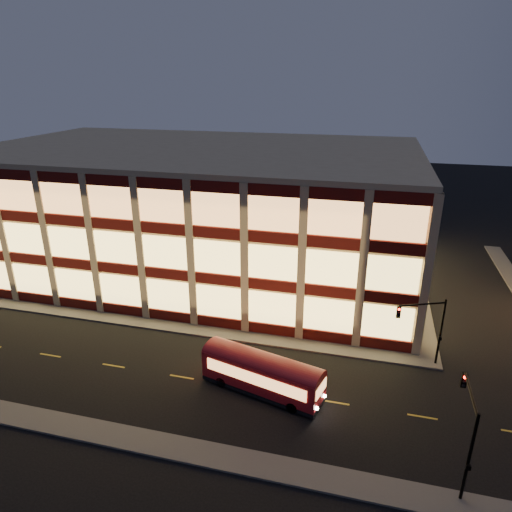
# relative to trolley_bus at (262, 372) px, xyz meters

# --- Properties ---
(ground) EXTENTS (200.00, 200.00, 0.00)m
(ground) POSITION_rel_trolley_bus_xyz_m (-10.53, 6.06, -1.73)
(ground) COLOR black
(ground) RESTS_ON ground
(sidewalk_office_south) EXTENTS (54.00, 2.00, 0.15)m
(sidewalk_office_south) POSITION_rel_trolley_bus_xyz_m (-13.53, 7.06, -1.66)
(sidewalk_office_south) COLOR #514F4C
(sidewalk_office_south) RESTS_ON ground
(sidewalk_office_east) EXTENTS (2.00, 30.00, 0.15)m
(sidewalk_office_east) POSITION_rel_trolley_bus_xyz_m (12.47, 23.06, -1.66)
(sidewalk_office_east) COLOR #514F4C
(sidewalk_office_east) RESTS_ON ground
(sidewalk_near) EXTENTS (100.00, 2.00, 0.15)m
(sidewalk_near) POSITION_rel_trolley_bus_xyz_m (-10.53, -6.94, -1.66)
(sidewalk_near) COLOR #514F4C
(sidewalk_near) RESTS_ON ground
(office_building) EXTENTS (50.45, 30.45, 14.50)m
(office_building) POSITION_rel_trolley_bus_xyz_m (-13.44, 22.98, 5.51)
(office_building) COLOR tan
(office_building) RESTS_ON ground
(traffic_signal_far) EXTENTS (3.79, 1.87, 6.00)m
(traffic_signal_far) POSITION_rel_trolley_bus_xyz_m (11.68, 6.30, 2.38)
(traffic_signal_far) COLOR black
(traffic_signal_far) RESTS_ON ground
(traffic_signal_near) EXTENTS (0.32, 4.45, 6.00)m
(traffic_signal_near) POSITION_rel_trolley_bus_xyz_m (12.97, -4.97, 2.39)
(traffic_signal_near) COLOR black
(traffic_signal_near) RESTS_ON ground
(trolley_bus) EXTENTS (9.52, 4.58, 3.13)m
(trolley_bus) POSITION_rel_trolley_bus_xyz_m (0.00, 0.00, 0.00)
(trolley_bus) COLOR maroon
(trolley_bus) RESTS_ON ground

